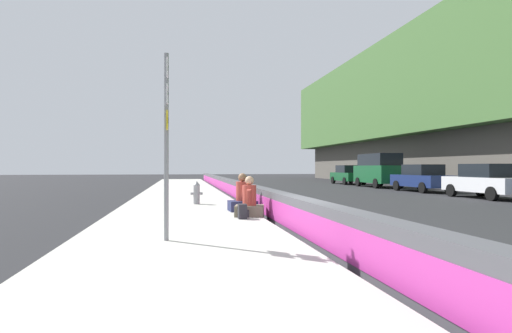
# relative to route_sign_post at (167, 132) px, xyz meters

# --- Properties ---
(ground_plane) EXTENTS (160.00, 160.00, 0.00)m
(ground_plane) POSITION_rel_route_sign_post_xyz_m (0.78, -2.98, -2.23)
(ground_plane) COLOR #232326
(ground_plane) RESTS_ON ground
(sidewalk_strip) EXTENTS (80.00, 4.40, 0.14)m
(sidewalk_strip) POSITION_rel_route_sign_post_xyz_m (0.78, -0.33, -2.16)
(sidewalk_strip) COLOR #B5B2A8
(sidewalk_strip) RESTS_ON ground_plane
(jersey_barrier) EXTENTS (76.00, 0.45, 0.85)m
(jersey_barrier) POSITION_rel_route_sign_post_xyz_m (0.78, -2.98, -1.81)
(jersey_barrier) COLOR #47474C
(jersey_barrier) RESTS_ON ground_plane
(route_sign_post) EXTENTS (0.44, 0.09, 3.60)m
(route_sign_post) POSITION_rel_route_sign_post_xyz_m (0.00, 0.00, 0.00)
(route_sign_post) COLOR gray
(route_sign_post) RESTS_ON sidewalk_strip
(fire_hydrant) EXTENTS (0.26, 0.46, 0.88)m
(fire_hydrant) POSITION_rel_route_sign_post_xyz_m (7.81, -0.86, -1.65)
(fire_hydrant) COLOR gray
(fire_hydrant) RESTS_ON sidewalk_strip
(seated_person_foreground) EXTENTS (0.86, 0.95, 1.15)m
(seated_person_foreground) POSITION_rel_route_sign_post_xyz_m (3.63, -2.21, -1.73)
(seated_person_foreground) COLOR #706651
(seated_person_foreground) RESTS_ON sidewalk_strip
(seated_person_middle) EXTENTS (0.78, 0.90, 1.21)m
(seated_person_middle) POSITION_rel_route_sign_post_xyz_m (5.05, -2.22, -1.71)
(seated_person_middle) COLOR #23284C
(seated_person_middle) RESTS_ON sidewalk_strip
(backpack) EXTENTS (0.32, 0.28, 0.40)m
(backpack) POSITION_rel_route_sign_post_xyz_m (3.05, -1.93, -1.90)
(backpack) COLOR #232328
(backpack) RESTS_ON sidewalk_strip
(parked_car_third) EXTENTS (4.50, 1.95, 1.71)m
(parked_car_third) POSITION_rel_route_sign_post_xyz_m (9.94, -15.09, -1.37)
(parked_car_third) COLOR silver
(parked_car_third) RESTS_ON ground_plane
(parked_car_fourth) EXTENTS (4.54, 2.02, 1.71)m
(parked_car_fourth) POSITION_rel_route_sign_post_xyz_m (15.55, -15.13, -1.37)
(parked_car_fourth) COLOR navy
(parked_car_fourth) RESTS_ON ground_plane
(parked_car_midline) EXTENTS (5.15, 2.20, 2.56)m
(parked_car_midline) POSITION_rel_route_sign_post_xyz_m (21.36, -15.14, -0.88)
(parked_car_midline) COLOR #145128
(parked_car_midline) RESTS_ON ground_plane
(parked_car_far) EXTENTS (4.51, 1.98, 1.71)m
(parked_car_far) POSITION_rel_route_sign_post_xyz_m (27.18, -15.12, -1.37)
(parked_car_far) COLOR #145128
(parked_car_far) RESTS_ON ground_plane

